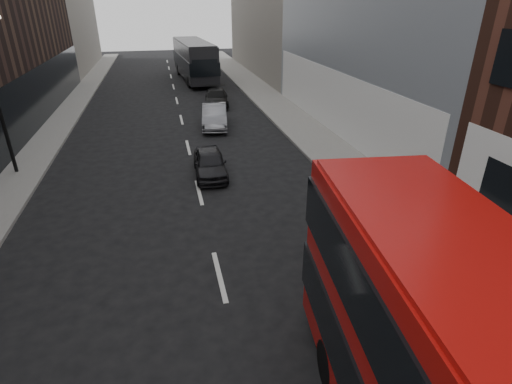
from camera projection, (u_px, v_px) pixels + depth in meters
sidewalk_right at (288, 116)px, 28.52m from camera, size 3.00×80.00×0.15m
sidewalk_left at (55, 130)px, 25.33m from camera, size 2.00×80.00×0.15m
building_left_far at (60, 10)px, 45.49m from camera, size 5.00×20.00×13.00m
grey_bus at (194, 59)px, 40.74m from camera, size 3.65×12.10×3.85m
car_a at (210, 163)px, 18.82m from camera, size 1.61×3.70×1.24m
car_b at (215, 116)px, 26.00m from camera, size 2.12×4.59×1.46m
car_c at (217, 98)px, 31.32m from camera, size 2.27×4.52×1.26m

